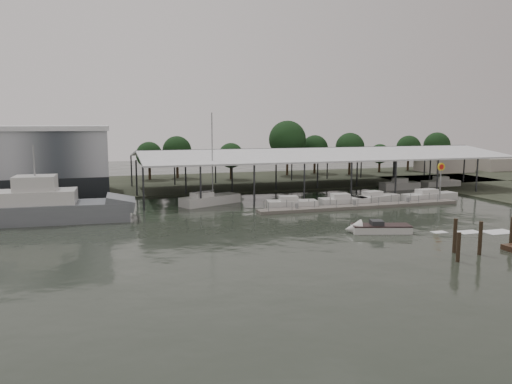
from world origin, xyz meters
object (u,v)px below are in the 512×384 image
object	(u,v)px
shell_fuel_sign	(441,175)
grey_trawler	(48,208)
white_sailboat	(209,200)
speedboat_underway	(376,229)

from	to	relation	value
shell_fuel_sign	grey_trawler	xyz separation A→B (m)	(-49.72, 2.32, -2.35)
white_sailboat	speedboat_underway	size ratio (longest dim) A/B	0.73
grey_trawler	speedboat_underway	size ratio (longest dim) A/B	1.09
shell_fuel_sign	white_sailboat	world-z (taller)	white_sailboat
shell_fuel_sign	white_sailboat	distance (m)	31.54
white_sailboat	speedboat_underway	bearing A→B (deg)	-85.56
grey_trawler	speedboat_underway	world-z (taller)	grey_trawler
shell_fuel_sign	speedboat_underway	size ratio (longest dim) A/B	0.32
grey_trawler	shell_fuel_sign	bearing A→B (deg)	0.26
shell_fuel_sign	speedboat_underway	world-z (taller)	shell_fuel_sign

